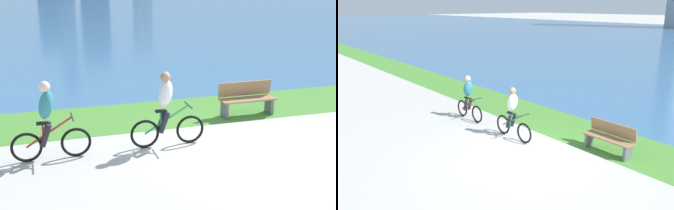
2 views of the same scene
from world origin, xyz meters
TOP-DOWN VIEW (x-y plane):
  - ground_plane at (0.00, 0.00)m, footprint 300.00×300.00m
  - grass_strip_bayside at (0.00, 2.86)m, footprint 120.00×2.38m
  - bay_water_surface at (0.00, 38.10)m, footprint 300.00×68.11m
  - cyclist_lead at (-1.42, 0.69)m, footprint 1.70×0.52m
  - cyclist_trailing at (-3.93, 0.65)m, footprint 1.64×0.52m
  - bench_near_path at (1.24, 2.14)m, footprint 1.50×0.47m

SIDE VIEW (x-z plane):
  - ground_plane at x=0.00m, z-range 0.00..0.00m
  - bay_water_surface at x=0.00m, z-range 0.00..0.00m
  - grass_strip_bayside at x=0.00m, z-range 0.00..0.01m
  - bench_near_path at x=1.24m, z-range 0.00..0.90m
  - cyclist_trailing at x=-3.93m, z-range 0.00..1.67m
  - cyclist_lead at x=-1.42m, z-range -0.01..1.68m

